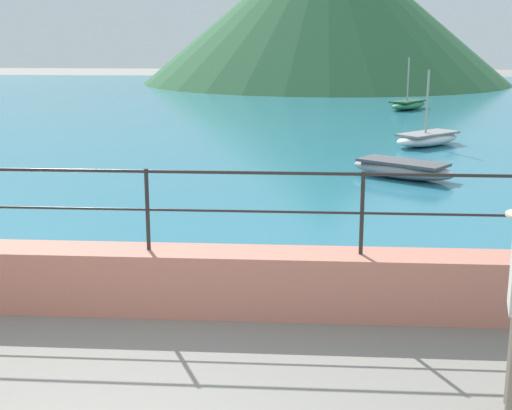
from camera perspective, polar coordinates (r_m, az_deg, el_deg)
promenade_wall at (r=7.98m, az=-8.50°, el=-5.95°), size 20.00×0.56×0.70m
railing at (r=7.71m, az=-8.75°, el=0.97°), size 18.44×0.04×0.90m
lake_water at (r=30.17m, az=0.73°, el=7.90°), size 64.00×44.32×0.06m
hill_main at (r=45.51m, az=5.60°, el=15.59°), size 22.64×22.64×9.35m
boat_0 at (r=19.79m, az=13.59°, el=5.23°), size 2.30×2.22×2.02m
boat_1 at (r=29.37m, az=12.10°, el=7.90°), size 2.05×2.40×2.06m
boat_2 at (r=15.19m, az=11.67°, el=2.88°), size 2.39×2.07×0.36m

